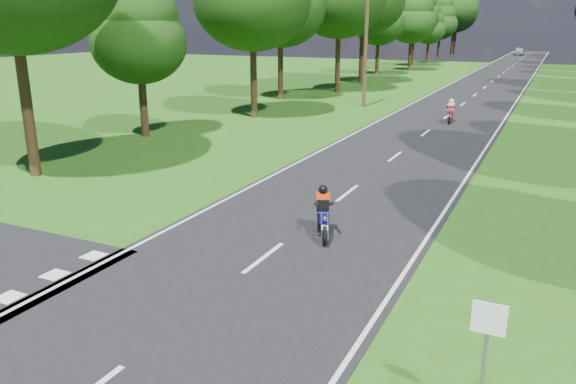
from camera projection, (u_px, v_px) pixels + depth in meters
The scene contains 8 objects.
ground at pixel (219, 292), 11.87m from camera, with size 160.00×160.00×0.00m, color #245513.
main_road at pixel (492, 82), 55.09m from camera, with size 7.00×140.00×0.02m, color black.
road_markings at pixel (488, 83), 53.52m from camera, with size 7.40×140.00×0.01m.
telegraph_pole at pixel (366, 45), 37.38m from camera, with size 1.20×0.26×8.00m.
road_sign at pixel (486, 345), 7.48m from camera, with size 0.45×0.07×2.00m.
rider_near_blue at pixel (323, 212), 14.81m from camera, with size 0.54×1.63×1.36m, color #0C0E8A, non-canonical shape.
rider_far_red at pixel (451, 111), 31.99m from camera, with size 0.54×1.61×1.35m, color #980B0E, non-canonical shape.
distant_car at pixel (519, 51), 101.73m from camera, with size 1.66×4.11×1.40m, color silver.
Camera 1 is at (5.94, -9.08, 5.45)m, focal length 35.00 mm.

